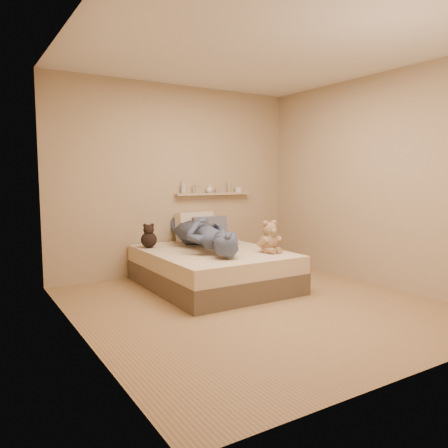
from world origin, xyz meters
TOP-DOWN VIEW (x-y plane):
  - room at (0.00, 0.00)m, footprint 3.80×3.80m
  - bed at (0.00, 0.93)m, footprint 1.50×1.90m
  - game_console at (-0.02, 0.43)m, footprint 0.19×0.09m
  - teddy_bear at (0.51, 0.45)m, footprint 0.32×0.31m
  - dark_plush at (-0.59, 1.51)m, footprint 0.20×0.20m
  - pillow_cream at (0.20, 1.76)m, footprint 0.57×0.26m
  - pillow_grey at (0.36, 1.62)m, footprint 0.52×0.24m
  - person at (-0.06, 1.06)m, footprint 0.86×1.75m
  - wall_shelf at (0.55, 1.84)m, footprint 1.20×0.12m
  - shelf_bottles at (0.46, 1.84)m, footprint 1.02×0.13m

SIDE VIEW (x-z plane):
  - bed at x=0.00m, z-range 0.00..0.45m
  - dark_plush at x=-0.59m, z-range 0.43..0.74m
  - game_console at x=-0.02m, z-range 0.58..0.64m
  - teddy_bear at x=0.51m, z-range 0.42..0.80m
  - pillow_grey at x=0.36m, z-range 0.44..0.80m
  - pillow_cream at x=0.20m, z-range 0.44..0.86m
  - person at x=-0.06m, z-range 0.45..0.85m
  - wall_shelf at x=0.55m, z-range 1.09..1.11m
  - shelf_bottles at x=0.46m, z-range 1.09..1.28m
  - room at x=0.00m, z-range -0.60..3.20m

